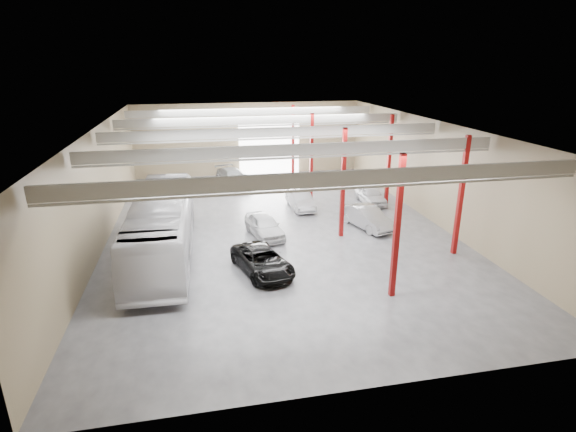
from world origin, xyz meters
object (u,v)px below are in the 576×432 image
object	(u,v)px
black_sedan	(262,261)
car_right_far	(371,195)
car_right_near	(367,217)
car_row_a	(264,226)
car_row_c	(233,177)
car_row_b	(300,200)
coach_bus	(162,226)

from	to	relation	value
black_sedan	car_right_far	bearing A→B (deg)	30.83
black_sedan	car_right_near	xyz separation A→B (m)	(7.99, 5.38, 0.07)
car_right_near	car_row_a	bearing A→B (deg)	165.00
car_row_c	car_row_b	bearing A→B (deg)	-76.00
car_right_far	car_row_b	bearing A→B (deg)	-178.67
car_row_b	car_row_c	size ratio (longest dim) A/B	0.83
car_right_near	car_right_far	distance (m)	5.69
car_row_a	car_row_c	distance (m)	13.07
black_sedan	car_right_far	size ratio (longest dim) A/B	1.21
black_sedan	car_row_c	world-z (taller)	car_row_c
car_row_b	car_right_far	size ratio (longest dim) A/B	1.06
coach_bus	car_row_c	size ratio (longest dim) A/B	2.60
car_row_b	car_right_far	distance (m)	5.80
black_sedan	car_right_far	xyz separation A→B (m)	(10.30, 10.58, 0.01)
car_row_c	car_right_far	xyz separation A→B (m)	(10.30, -7.66, -0.07)
car_row_b	car_row_c	xyz separation A→B (m)	(-4.50, 7.84, 0.05)
car_row_a	car_row_c	size ratio (longest dim) A/B	0.83
car_right_far	coach_bus	bearing A→B (deg)	-155.30
black_sedan	car_right_near	bearing A→B (deg)	19.03
car_row_a	black_sedan	bearing A→B (deg)	-111.05
car_right_far	car_row_a	bearing A→B (deg)	-150.65
car_row_a	car_row_b	world-z (taller)	car_row_a
coach_bus	car_right_far	bearing A→B (deg)	26.71
coach_bus	car_right_near	world-z (taller)	coach_bus
black_sedan	car_right_near	size ratio (longest dim) A/B	1.08
car_right_near	car_right_far	size ratio (longest dim) A/B	1.12
car_row_b	car_right_far	xyz separation A→B (m)	(5.80, 0.18, -0.02)
coach_bus	car_row_b	bearing A→B (deg)	37.66
coach_bus	car_right_near	size ratio (longest dim) A/B	2.98
coach_bus	car_row_a	xyz separation A→B (m)	(6.20, 1.95, -1.12)
car_row_a	car_right_near	world-z (taller)	car_right_near
coach_bus	black_sedan	size ratio (longest dim) A/B	2.76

